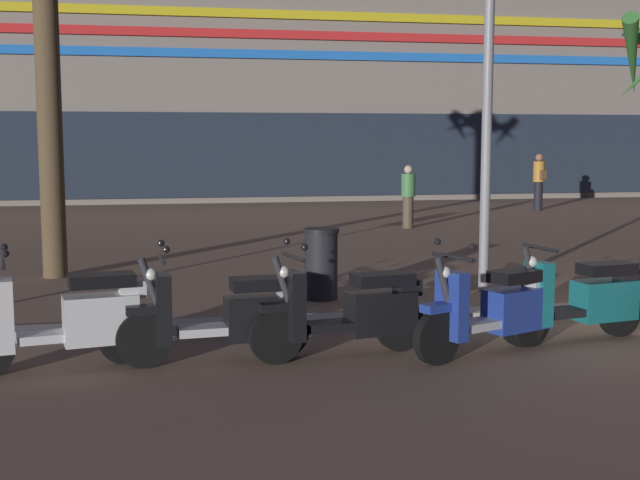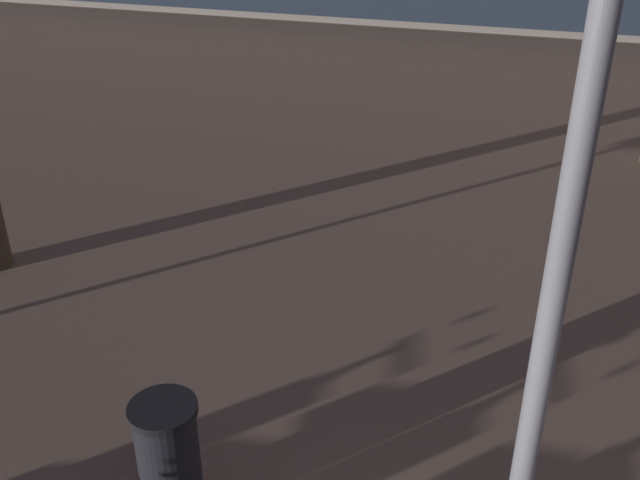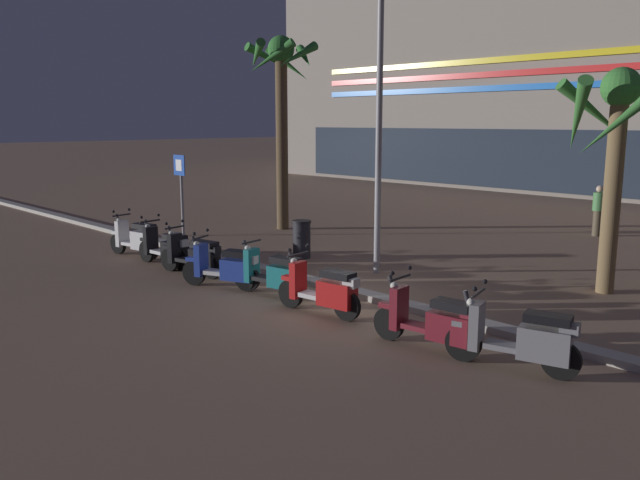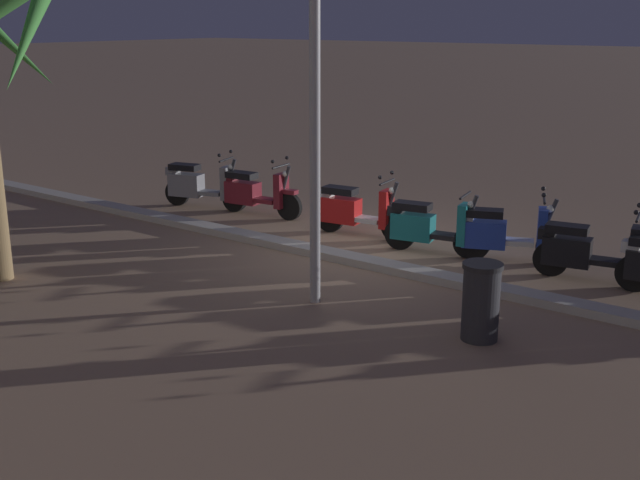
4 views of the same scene
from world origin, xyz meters
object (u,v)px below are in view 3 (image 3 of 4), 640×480
Objects in this scene: scooter_grey_far_back at (523,339)px; crossing_sign at (181,185)px; scooter_black_last_in_row at (195,256)px; scooter_blue_mid_front at (226,267)px; scooter_black_gap_after_mid at (167,248)px; scooter_teal_tail_end at (274,274)px; palm_tree_mid_walkway at (619,130)px; scooter_white_mid_rear at (137,239)px; pedestrian_window_shopping at (598,210)px; litter_bin at (302,239)px; street_lamp at (380,74)px; palm_tree_by_mall_entrance at (281,87)px; scooter_maroon_second_in_line at (434,322)px; scooter_red_lead_nearest at (324,290)px.

crossing_sign reaches higher than scooter_grey_far_back.
scooter_blue_mid_front is (1.42, -0.18, 0.00)m from scooter_black_last_in_row.
scooter_teal_tail_end is at bearing 1.89° from scooter_black_gap_after_mid.
scooter_black_last_in_row is 0.42× the size of palm_tree_mid_walkway.
pedestrian_window_shopping is at bearing 59.29° from scooter_white_mid_rear.
scooter_black_gap_after_mid is 3.28m from litter_bin.
street_lamp reaches higher than scooter_blue_mid_front.
scooter_white_mid_rear is 0.96× the size of scooter_black_last_in_row.
palm_tree_by_mall_entrance is (-3.44, 5.53, 3.96)m from scooter_black_last_in_row.
crossing_sign is (-1.90, 2.51, 1.04)m from scooter_white_mid_rear.
scooter_white_mid_rear is 4.10m from scooter_blue_mid_front.
scooter_maroon_second_in_line is 6.40m from street_lamp.
litter_bin is 4.55m from street_lamp.
street_lamp is (-3.91, 3.22, 3.92)m from scooter_maroon_second_in_line.
scooter_maroon_second_in_line is at bearing -39.45° from street_lamp.
pedestrian_window_shopping is 0.21× the size of street_lamp.
street_lamp is (-5.24, 3.02, 3.91)m from scooter_grey_far_back.
scooter_maroon_second_in_line is 5.93m from palm_tree_mid_walkway.
palm_tree_by_mall_entrance reaches higher than scooter_black_gap_after_mid.
scooter_teal_tail_end is 0.24× the size of street_lamp.
scooter_black_gap_after_mid is 3.76m from scooter_teal_tail_end.
street_lamp is (-4.30, -2.02, 1.17)m from palm_tree_mid_walkway.
street_lamp is at bearing 150.01° from scooter_grey_far_back.
litter_bin is (-2.29, 2.81, 0.04)m from scooter_teal_tail_end.
scooter_teal_tail_end is 3.62m from litter_bin.
scooter_white_mid_rear is at bearing -150.09° from street_lamp.
scooter_white_mid_rear is 0.94× the size of scooter_black_gap_after_mid.
scooter_red_lead_nearest is 0.41× the size of palm_tree_mid_walkway.
scooter_maroon_second_in_line is 1.01× the size of scooter_grey_far_back.
scooter_black_last_in_row is 2.55m from scooter_teal_tail_end.
scooter_black_gap_after_mid and scooter_blue_mid_front have the same top height.
pedestrian_window_shopping reaches higher than scooter_black_gap_after_mid.
scooter_black_last_in_row reaches higher than scooter_teal_tail_end.
scooter_black_gap_after_mid is 7.74m from scooter_maroon_second_in_line.
scooter_black_last_in_row is at bearing 172.80° from scooter_blue_mid_front.
scooter_maroon_second_in_line is at bearing -171.71° from scooter_grey_far_back.
scooter_blue_mid_front is 0.23× the size of street_lamp.
scooter_white_mid_rear is at bearing 179.29° from scooter_red_lead_nearest.
scooter_black_last_in_row is at bearing -1.24° from scooter_black_gap_after_mid.
scooter_grey_far_back is 0.25× the size of street_lamp.
scooter_red_lead_nearest and scooter_maroon_second_in_line have the same top height.
scooter_grey_far_back is 13.15m from palm_tree_by_mall_entrance.
crossing_sign reaches higher than scooter_red_lead_nearest.
scooter_maroon_second_in_line is (6.53, -0.12, 0.00)m from scooter_black_last_in_row.
scooter_white_mid_rear is 4.13m from litter_bin.
scooter_maroon_second_in_line is at bearing -1.03° from scooter_black_last_in_row.
street_lamp is at bearing 115.61° from scooter_red_lead_nearest.
scooter_black_gap_after_mid is 0.77× the size of crossing_sign.
street_lamp is (2.36, 0.14, 3.88)m from litter_bin.
scooter_black_last_in_row is (2.67, -0.06, -0.02)m from scooter_white_mid_rear.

